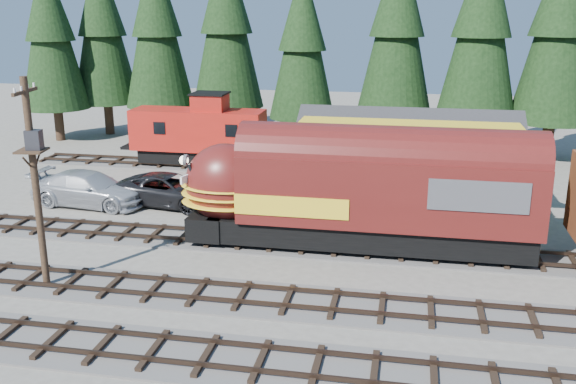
% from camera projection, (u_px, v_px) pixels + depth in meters
% --- Properties ---
extents(ground, '(120.00, 120.00, 0.00)m').
position_uv_depth(ground, '(399.00, 290.00, 25.75)').
color(ground, '#6B665B').
rests_on(ground, ground).
extents(track_spur, '(32.00, 3.20, 0.33)m').
position_uv_depth(track_spur, '(260.00, 168.00, 44.51)').
color(track_spur, '#4C4947').
rests_on(track_spur, ground).
extents(depot, '(12.80, 7.00, 5.30)m').
position_uv_depth(depot, '(407.00, 159.00, 34.81)').
color(depot, yellow).
rests_on(depot, ground).
extents(conifer_backdrop, '(78.89, 21.53, 16.42)m').
position_uv_depth(conifer_backdrop, '(534.00, 25.00, 44.46)').
color(conifer_backdrop, black).
rests_on(conifer_backdrop, ground).
extents(locomotive, '(16.47, 3.27, 4.48)m').
position_uv_depth(locomotive, '(349.00, 196.00, 29.24)').
color(locomotive, black).
rests_on(locomotive, ground).
extents(caboose, '(9.23, 2.68, 4.80)m').
position_uv_depth(caboose, '(199.00, 133.00, 44.63)').
color(caboose, black).
rests_on(caboose, ground).
extents(utility_pole, '(1.18, 2.06, 8.46)m').
position_uv_depth(utility_pole, '(35.00, 171.00, 24.74)').
color(utility_pole, black).
rests_on(utility_pole, ground).
extents(pickup_truck_a, '(6.80, 3.90, 1.79)m').
position_uv_depth(pickup_truck_a, '(170.00, 190.00, 36.38)').
color(pickup_truck_a, black).
rests_on(pickup_truck_a, ground).
extents(pickup_truck_b, '(6.85, 3.25, 1.93)m').
position_uv_depth(pickup_truck_b, '(89.00, 189.00, 36.31)').
color(pickup_truck_b, '#B2B5BA').
rests_on(pickup_truck_b, ground).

